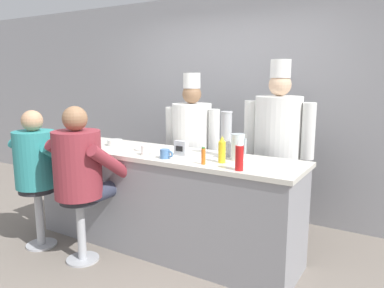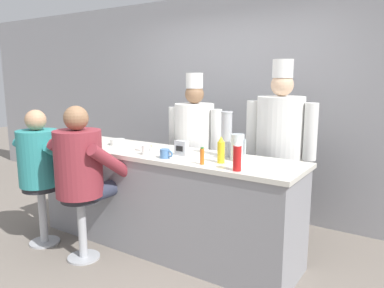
{
  "view_description": "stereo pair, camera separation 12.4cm",
  "coord_description": "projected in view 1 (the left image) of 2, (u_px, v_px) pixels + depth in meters",
  "views": [
    {
      "loc": [
        2.11,
        -2.54,
        1.72
      ],
      "look_at": [
        0.38,
        0.31,
        1.1
      ],
      "focal_mm": 35.0,
      "sensor_mm": 36.0,
      "label": 1
    },
    {
      "loc": [
        2.21,
        -2.48,
        1.72
      ],
      "look_at": [
        0.38,
        0.31,
        1.1
      ],
      "focal_mm": 35.0,
      "sensor_mm": 36.0,
      "label": 2
    }
  ],
  "objects": [
    {
      "name": "ketchup_bottle_red",
      "position": [
        239.0,
        156.0,
        2.91
      ],
      "size": [
        0.07,
        0.07,
        0.25
      ],
      "color": "red",
      "rests_on": "diner_counter"
    },
    {
      "name": "wall_back",
      "position": [
        225.0,
        105.0,
        4.75
      ],
      "size": [
        10.0,
        0.06,
        2.7
      ],
      "color": "#99999E",
      "rests_on": "ground_plane"
    },
    {
      "name": "cereal_bowl",
      "position": [
        115.0,
        142.0,
        3.98
      ],
      "size": [
        0.16,
        0.16,
        0.06
      ],
      "color": "white",
      "rests_on": "diner_counter"
    },
    {
      "name": "diner_seated_teal",
      "position": [
        38.0,
        164.0,
        3.71
      ],
      "size": [
        0.6,
        0.59,
        1.39
      ],
      "color": "#B2B5BA",
      "rests_on": "ground_plane"
    },
    {
      "name": "napkin_dispenser_chrome",
      "position": [
        181.0,
        148.0,
        3.47
      ],
      "size": [
        0.12,
        0.07,
        0.14
      ],
      "color": "silver",
      "rests_on": "diner_counter"
    },
    {
      "name": "breakfast_plate",
      "position": [
        146.0,
        148.0,
        3.74
      ],
      "size": [
        0.23,
        0.23,
        0.05
      ],
      "color": "white",
      "rests_on": "diner_counter"
    },
    {
      "name": "mustard_bottle_yellow",
      "position": [
        222.0,
        150.0,
        3.17
      ],
      "size": [
        0.06,
        0.06,
        0.23
      ],
      "color": "yellow",
      "rests_on": "diner_counter"
    },
    {
      "name": "coffee_mug_blue",
      "position": [
        165.0,
        154.0,
        3.35
      ],
      "size": [
        0.13,
        0.09,
        0.08
      ],
      "color": "#4C7AB2",
      "rests_on": "diner_counter"
    },
    {
      "name": "cook_in_whites_far",
      "position": [
        277.0,
        144.0,
        3.79
      ],
      "size": [
        0.73,
        0.47,
        1.87
      ],
      "color": "#232328",
      "rests_on": "ground_plane"
    },
    {
      "name": "cup_stack_steel",
      "position": [
        226.0,
        134.0,
        3.41
      ],
      "size": [
        0.11,
        0.11,
        0.41
      ],
      "color": "#B7BABF",
      "rests_on": "diner_counter"
    },
    {
      "name": "ground_plane",
      "position": [
        140.0,
        260.0,
        3.52
      ],
      "size": [
        20.0,
        20.0,
        0.0
      ],
      "primitive_type": "plane",
      "color": "slate"
    },
    {
      "name": "diner_counter",
      "position": [
        161.0,
        200.0,
        3.72
      ],
      "size": [
        2.8,
        0.69,
        0.98
      ],
      "color": "gray",
      "rests_on": "ground_plane"
    },
    {
      "name": "diner_seated_maroon",
      "position": [
        81.0,
        168.0,
        3.4
      ],
      "size": [
        0.65,
        0.64,
        1.45
      ],
      "color": "#B2B5BA",
      "rests_on": "ground_plane"
    },
    {
      "name": "hot_sauce_bottle_orange",
      "position": [
        203.0,
        156.0,
        3.12
      ],
      "size": [
        0.04,
        0.04,
        0.14
      ],
      "color": "orange",
      "rests_on": "diner_counter"
    },
    {
      "name": "coffee_mug_white",
      "position": [
        146.0,
        150.0,
        3.49
      ],
      "size": [
        0.13,
        0.08,
        0.09
      ],
      "color": "white",
      "rests_on": "diner_counter"
    },
    {
      "name": "cook_in_whites_near",
      "position": [
        192.0,
        144.0,
        4.18
      ],
      "size": [
        0.68,
        0.44,
        1.74
      ],
      "color": "#232328",
      "rests_on": "ground_plane"
    },
    {
      "name": "water_pitcher_clear",
      "position": [
        238.0,
        147.0,
        3.27
      ],
      "size": [
        0.14,
        0.12,
        0.23
      ],
      "color": "silver",
      "rests_on": "diner_counter"
    }
  ]
}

